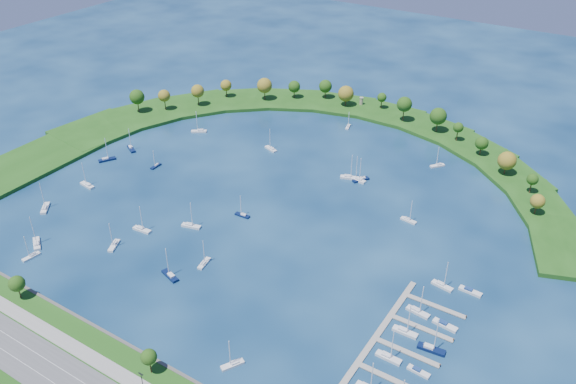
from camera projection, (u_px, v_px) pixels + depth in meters
The scene contains 36 objects.
ground at pixel (273, 201), 275.73m from camera, with size 700.00×700.00×0.00m, color #07203F.
south_shoreline at pixel (59, 374), 186.92m from camera, with size 420.00×43.10×11.60m.
breakwater at pixel (253, 137), 331.40m from camera, with size 286.74×247.64×2.00m.
breakwater_trees at pixel (331, 107), 343.23m from camera, with size 236.94×91.28×15.16m.
harbor_tower at pixel (361, 101), 366.28m from camera, with size 2.60×2.60×4.75m.
dock_system at pixel (387, 360), 192.69m from camera, with size 24.28×82.00×1.60m.
moored_boat_0 at pixel (348, 126), 343.35m from camera, with size 3.41×6.80×9.63m.
moored_boat_1 at pixel (199, 131), 338.02m from camera, with size 8.66×6.90×12.89m.
moored_boat_2 at pixel (408, 220), 260.94m from camera, with size 7.62×2.99×10.90m.
moored_boat_3 at pixel (191, 225), 257.13m from camera, with size 8.99×4.50×12.73m.
moored_boat_4 at pixel (156, 166), 303.12m from camera, with size 1.89×6.59×9.67m.
moored_boat_5 at pixel (87, 185), 286.59m from camera, with size 9.02×3.55×12.91m.
moored_boat_6 at pixel (204, 263), 235.00m from camera, with size 3.42×7.85×11.17m.
moored_boat_7 at pixel (349, 177), 293.02m from camera, with size 9.38×5.54×13.33m.
moored_boat_8 at pixel (170, 275), 228.35m from camera, with size 9.34×5.04×13.22m.
moored_boat_9 at pixel (361, 179), 291.24m from camera, with size 6.63×8.66×12.76m.
moored_boat_10 at pixel (357, 179), 291.08m from camera, with size 9.39×3.58×13.46m.
moored_boat_11 at pixel (233, 364), 190.43m from camera, with size 5.73×7.87×11.47m.
moored_boat_12 at pixel (242, 215), 264.41m from camera, with size 7.27×2.30×10.58m.
moored_boat_13 at pixel (438, 165), 303.48m from camera, with size 6.60×7.37×11.40m.
moored_boat_14 at pixel (31, 256), 238.74m from camera, with size 3.10×7.66×10.94m.
moored_boat_15 at pixel (37, 243), 245.99m from camera, with size 9.10×7.35×13.59m.
moored_boat_16 at pixel (142, 229), 254.76m from camera, with size 8.81×3.09×12.72m.
moored_boat_17 at pixel (107, 159), 308.93m from camera, with size 6.58×8.90×13.02m.
moored_boat_18 at pixel (271, 148), 319.25m from camera, with size 8.63×4.99×12.24m.
moored_boat_19 at pixel (131, 148), 319.49m from camera, with size 8.85×6.38×12.87m.
moored_boat_20 at pixel (114, 245), 245.12m from camera, with size 5.51×8.43×12.08m.
moored_boat_21 at pixel (45, 208), 269.16m from camera, with size 7.91×8.67×13.50m.
docked_boat_4 at pixel (388, 357), 192.95m from camera, with size 8.84×2.64×12.93m.
docked_boat_5 at pixel (418, 371), 188.25m from camera, with size 7.69×2.72×1.54m.
docked_boat_6 at pixel (405, 331), 202.81m from camera, with size 8.90×2.52×13.07m.
docked_boat_7 at pixel (431, 348), 196.06m from camera, with size 9.54×3.52×13.72m.
docked_boat_8 at pixel (418, 311), 211.24m from camera, with size 8.98×3.49×12.85m.
docked_boat_9 at pixel (445, 325), 205.78m from camera, with size 9.11×3.49×1.81m.
docked_boat_10 at pixel (442, 285), 223.39m from camera, with size 8.67×3.66×12.36m.
docked_boat_11 at pixel (470, 291), 220.88m from camera, with size 8.75×2.91×1.76m.
Camera 1 is at (130.81, -192.50, 148.07)m, focal length 36.77 mm.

